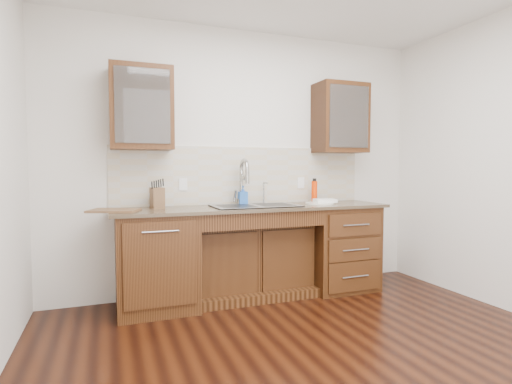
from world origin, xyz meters
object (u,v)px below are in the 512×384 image
object	(u,v)px
plate	(320,203)
knife_block	(157,198)
cutting_board	(114,210)
soap_bottle	(243,195)
water_bottle	(314,192)

from	to	relation	value
plate	knife_block	bearing A→B (deg)	174.62
plate	cutting_board	size ratio (longest dim) A/B	0.74
soap_bottle	plate	size ratio (longest dim) A/B	0.66
water_bottle	soap_bottle	bearing A→B (deg)	177.72
knife_block	cutting_board	size ratio (longest dim) A/B	0.48
plate	cutting_board	bearing A→B (deg)	-179.80
soap_bottle	knife_block	xyz separation A→B (m)	(-0.86, -0.07, -0.00)
water_bottle	plate	distance (m)	0.22
cutting_board	plate	bearing A→B (deg)	0.20
knife_block	soap_bottle	bearing A→B (deg)	-1.67
water_bottle	plate	xyz separation A→B (m)	(-0.04, -0.19, -0.11)
soap_bottle	cutting_board	world-z (taller)	soap_bottle
water_bottle	cutting_board	size ratio (longest dim) A/B	0.58
soap_bottle	water_bottle	world-z (taller)	water_bottle
water_bottle	cutting_board	world-z (taller)	water_bottle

